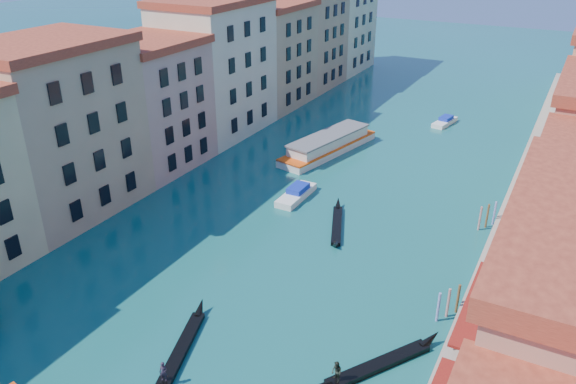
% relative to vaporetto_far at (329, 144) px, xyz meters
% --- Properties ---
extents(left_bank_palazzos, '(12.80, 128.40, 21.00)m').
position_rel_vaporetto_far_xyz_m(left_bank_palazzos, '(-19.99, -5.90, 8.44)').
color(left_bank_palazzos, tan).
rests_on(left_bank_palazzos, ground).
extents(quay, '(4.00, 140.00, 1.00)m').
position_rel_vaporetto_far_xyz_m(quay, '(28.01, -5.58, -0.76)').
color(quay, '#AA9C89').
rests_on(quay, ground).
extents(vaporetto_far, '(8.24, 19.35, 2.81)m').
position_rel_vaporetto_far_xyz_m(vaporetto_far, '(0.00, 0.00, 0.00)').
color(vaporetto_far, silver).
rests_on(vaporetto_far, ground).
extents(gondola_fore, '(4.42, 11.24, 2.31)m').
position_rel_vaporetto_far_xyz_m(gondola_fore, '(7.43, -44.96, -0.88)').
color(gondola_fore, black).
rests_on(gondola_fore, ground).
extents(gondola_right, '(7.48, 10.79, 2.45)m').
position_rel_vaporetto_far_xyz_m(gondola_right, '(21.87, -39.47, -0.79)').
color(gondola_right, black).
rests_on(gondola_right, ground).
extents(gondola_far, '(4.94, 10.70, 1.59)m').
position_rel_vaporetto_far_xyz_m(gondola_far, '(10.17, -20.18, -0.94)').
color(gondola_far, black).
rests_on(gondola_far, ground).
extents(motorboat_mid, '(2.26, 7.18, 1.49)m').
position_rel_vaporetto_far_xyz_m(motorboat_mid, '(2.84, -15.93, -0.69)').
color(motorboat_mid, white).
rests_on(motorboat_mid, ground).
extents(motorboat_far, '(3.09, 6.54, 1.30)m').
position_rel_vaporetto_far_xyz_m(motorboat_far, '(12.17, 21.13, -0.76)').
color(motorboat_far, white).
rests_on(motorboat_far, ground).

